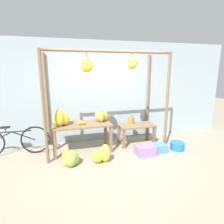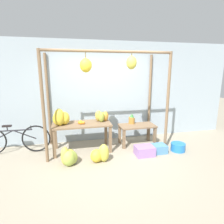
% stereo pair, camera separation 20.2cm
% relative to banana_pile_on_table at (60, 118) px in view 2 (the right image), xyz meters
% --- Properties ---
extents(ground_plane, '(20.00, 20.00, 0.00)m').
position_rel_banana_pile_on_table_xyz_m(ground_plane, '(1.13, -0.83, -0.89)').
color(ground_plane, gray).
extents(shop_wall_back, '(8.00, 0.08, 2.80)m').
position_rel_banana_pile_on_table_xyz_m(shop_wall_back, '(1.13, 0.73, 0.51)').
color(shop_wall_back, '#99A8B2').
rests_on(shop_wall_back, ground_plane).
extents(stall_awning, '(2.97, 1.20, 2.44)m').
position_rel_banana_pile_on_table_xyz_m(stall_awning, '(1.11, -0.14, 0.79)').
color(stall_awning, brown).
rests_on(stall_awning, ground_plane).
extents(display_table_main, '(1.43, 0.65, 0.72)m').
position_rel_banana_pile_on_table_xyz_m(display_table_main, '(0.50, 0.01, -0.29)').
color(display_table_main, brown).
rests_on(display_table_main, ground_plane).
extents(display_table_side, '(0.97, 0.51, 0.55)m').
position_rel_banana_pile_on_table_xyz_m(display_table_side, '(2.00, 0.08, -0.45)').
color(display_table_side, brown).
rests_on(display_table_side, ground_plane).
extents(banana_pile_on_table, '(0.44, 0.42, 0.41)m').
position_rel_banana_pile_on_table_xyz_m(banana_pile_on_table, '(0.00, 0.00, 0.00)').
color(banana_pile_on_table, gold).
rests_on(banana_pile_on_table, display_table_main).
extents(orange_pile, '(0.17, 0.17, 0.09)m').
position_rel_banana_pile_on_table_xyz_m(orange_pile, '(0.48, -0.04, -0.13)').
color(orange_pile, orange).
rests_on(orange_pile, display_table_main).
extents(pineapple_cluster, '(0.17, 0.16, 0.28)m').
position_rel_banana_pile_on_table_xyz_m(pineapple_cluster, '(1.90, 0.25, -0.22)').
color(pineapple_cluster, '#A3702D').
rests_on(pineapple_cluster, display_table_side).
extents(banana_pile_ground_left, '(0.44, 0.43, 0.42)m').
position_rel_banana_pile_on_table_xyz_m(banana_pile_ground_left, '(0.16, -0.66, -0.72)').
color(banana_pile_ground_left, '#9EB247').
rests_on(banana_pile_ground_left, ground_plane).
extents(banana_pile_ground_right, '(0.51, 0.39, 0.42)m').
position_rel_banana_pile_on_table_xyz_m(banana_pile_ground_right, '(0.84, -0.69, -0.72)').
color(banana_pile_ground_right, gold).
rests_on(banana_pile_ground_right, ground_plane).
extents(fruit_crate_white, '(0.45, 0.34, 0.23)m').
position_rel_banana_pile_on_table_xyz_m(fruit_crate_white, '(1.94, -0.61, -0.78)').
color(fruit_crate_white, '#9970B7').
rests_on(fruit_crate_white, ground_plane).
extents(blue_bucket, '(0.36, 0.36, 0.20)m').
position_rel_banana_pile_on_table_xyz_m(blue_bucket, '(2.87, -0.57, -0.79)').
color(blue_bucket, blue).
rests_on(blue_bucket, ground_plane).
extents(parked_bicycle, '(1.70, 0.11, 0.73)m').
position_rel_banana_pile_on_table_xyz_m(parked_bicycle, '(-1.13, 0.23, -0.53)').
color(parked_bicycle, black).
rests_on(parked_bicycle, ground_plane).
extents(papaya_pile, '(0.39, 0.27, 0.28)m').
position_rel_banana_pile_on_table_xyz_m(papaya_pile, '(1.02, 0.08, -0.04)').
color(papaya_pile, '#93A33D').
rests_on(papaya_pile, display_table_main).
extents(fruit_crate_purple, '(0.40, 0.30, 0.20)m').
position_rel_banana_pile_on_table_xyz_m(fruit_crate_purple, '(2.32, -0.55, -0.79)').
color(fruit_crate_purple, '#4C84B2').
rests_on(fruit_crate_purple, ground_plane).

